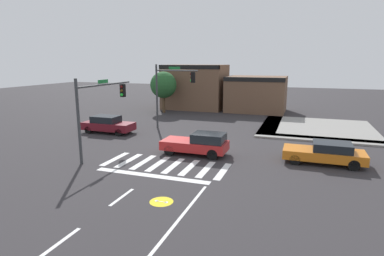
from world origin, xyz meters
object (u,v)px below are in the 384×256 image
Objects in this scene: traffic_signal_northwest at (172,86)px; traffic_signal_southwest at (101,101)px; car_red at (198,143)px; car_maroon at (108,124)px; roadside_tree at (163,85)px; car_orange at (326,153)px.

traffic_signal_southwest is (-1.19, -9.12, -0.40)m from traffic_signal_northwest.
traffic_signal_northwest reaches higher than car_red.
car_maroon is at bearing -143.32° from traffic_signal_northwest.
roadside_tree reaches higher than car_maroon.
roadside_tree reaches higher than car_orange.
car_maroon reaches higher than car_orange.
traffic_signal_northwest is 14.82m from car_orange.
car_orange is 23.34m from roadside_tree.
car_maroon is 0.90× the size of roadside_tree.
car_maroon is (-4.66, -3.47, -3.23)m from traffic_signal_northwest.
traffic_signal_southwest reaches higher than car_red.
car_maroon is 12.32m from roadside_tree.
roadside_tree is (-0.07, 12.04, 2.62)m from car_maroon.
traffic_signal_northwest is 1.31× the size of car_maroon.
car_red reaches higher than car_maroon.
traffic_signal_northwest reaches higher than car_maroon.
traffic_signal_southwest is at bearing 17.33° from car_red.
traffic_signal_northwest is 1.34× the size of car_red.
roadside_tree is at bearing -58.44° from car_red.
traffic_signal_southwest reaches higher than roadside_tree.
traffic_signal_southwest is 7.02m from car_red.
car_red reaches higher than car_orange.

